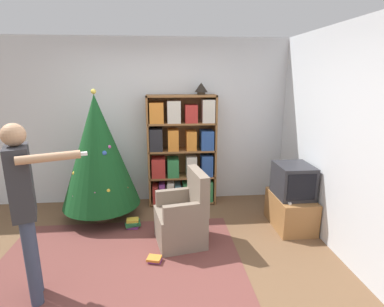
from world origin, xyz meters
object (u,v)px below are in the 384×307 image
object	(u,v)px
standing_person	(24,200)
table_lamp	(201,88)
bookshelf	(181,151)
television	(293,181)
armchair	(183,218)
christmas_tree	(98,152)

from	to	relation	value
standing_person	table_lamp	distance (m)	2.86
bookshelf	television	size ratio (longest dim) A/B	3.38
television	table_lamp	distance (m)	1.89
bookshelf	standing_person	distance (m)	2.53
armchair	standing_person	world-z (taller)	standing_person
bookshelf	table_lamp	distance (m)	1.03
christmas_tree	television	bearing A→B (deg)	-10.83
television	armchair	size ratio (longest dim) A/B	0.56
bookshelf	armchair	size ratio (longest dim) A/B	1.90
television	table_lamp	size ratio (longest dim) A/B	2.59
armchair	television	bearing A→B (deg)	89.90
christmas_tree	standing_person	size ratio (longest dim) A/B	1.12
bookshelf	television	distance (m)	1.73
armchair	table_lamp	distance (m)	1.99
bookshelf	television	xyz separation A→B (m)	(1.44, -0.93, -0.20)
armchair	christmas_tree	bearing A→B (deg)	-135.24
television	table_lamp	world-z (taller)	table_lamp
armchair	bookshelf	bearing A→B (deg)	166.83
television	table_lamp	xyz separation A→B (m)	(-1.14, 0.94, 1.18)
bookshelf	christmas_tree	xyz separation A→B (m)	(-1.19, -0.43, 0.13)
television	christmas_tree	xyz separation A→B (m)	(-2.63, 0.50, 0.33)
bookshelf	standing_person	size ratio (longest dim) A/B	1.05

